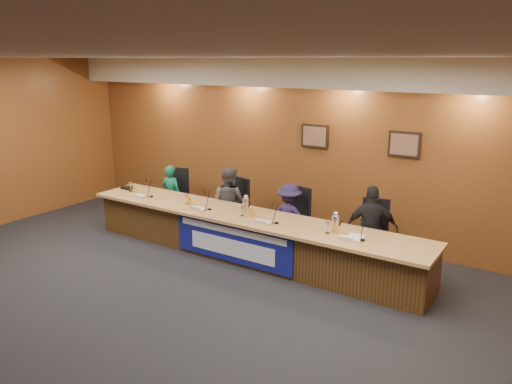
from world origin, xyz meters
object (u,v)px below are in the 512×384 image
dais_body (247,237)px  office_chair_a (175,199)px  panelist_b (229,203)px  carafe_mid (246,205)px  speakerphone (128,188)px  office_chair_d (373,239)px  panelist_c (289,218)px  banner (232,243)px  panelist_a (171,195)px  panelist_d (371,229)px  office_chair_b (232,211)px  carafe_right (336,224)px  office_chair_c (292,223)px

dais_body → office_chair_a: size_ratio=12.50×
panelist_b → carafe_mid: (0.76, -0.56, 0.21)m
carafe_mid → speakerphone: (-2.75, -0.01, -0.09)m
panelist_b → office_chair_d: bearing=-177.1°
panelist_b → panelist_c: (1.26, 0.00, -0.07)m
banner → panelist_c: bearing=66.6°
panelist_a → office_chair_a: 0.15m
panelist_d → office_chair_b: 2.71m
panelist_c → carafe_mid: size_ratio=4.95×
office_chair_a → office_chair_b: same height
banner → carafe_right: size_ratio=8.69×
office_chair_b → carafe_right: 2.54m
panelist_b → panelist_c: bearing=-179.2°
panelist_a → office_chair_c: (2.66, 0.10, -0.11)m
banner → office_chair_a: 2.49m
office_chair_b → office_chair_c: same height
dais_body → carafe_mid: 0.52m
office_chair_c → carafe_mid: size_ratio=2.01×
panelist_d → office_chair_b: (-2.70, 0.10, -0.20)m
carafe_right → office_chair_c: bearing=146.6°
office_chair_d → carafe_right: size_ratio=1.90×
banner → office_chair_b: banner is taller
office_chair_c → speakerphone: size_ratio=1.50×
banner → office_chair_c: (0.45, 1.13, 0.10)m
speakerphone → banner: bearing=-9.3°
panelist_c → carafe_right: size_ratio=4.67×
panelist_d → speakerphone: size_ratio=4.22×
panelist_d → panelist_c: bearing=-24.4°
carafe_mid → panelist_a: bearing=165.6°
panelist_d → office_chair_c: size_ratio=2.81×
carafe_right → panelist_a: bearing=170.3°
panelist_b → carafe_right: bearing=165.7°
banner → office_chair_a: bearing=153.0°
carafe_mid → carafe_right: carafe_right is taller
dais_body → office_chair_d: dais_body is taller
panelist_b → panelist_d: (2.70, 0.00, 0.02)m
dais_body → office_chair_a: 2.33m
panelist_c → office_chair_c: 0.15m
office_chair_c → carafe_mid: carafe_mid is taller
panelist_b → office_chair_c: panelist_b is taller
dais_body → panelist_c: bearing=54.0°
office_chair_d → carafe_right: bearing=-127.4°
panelist_d → office_chair_a: (-4.10, 0.10, -0.20)m
panelist_c → office_chair_a: size_ratio=2.47×
carafe_mid → speakerphone: size_ratio=0.75×
panelist_d → speakerphone: bearing=-17.4°
dais_body → office_chair_b: (-0.81, 0.71, 0.13)m
panelist_c → carafe_right: panelist_c is taller
panelist_d → carafe_right: (-0.31, -0.65, 0.20)m
speakerphone → office_chair_a: bearing=49.3°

